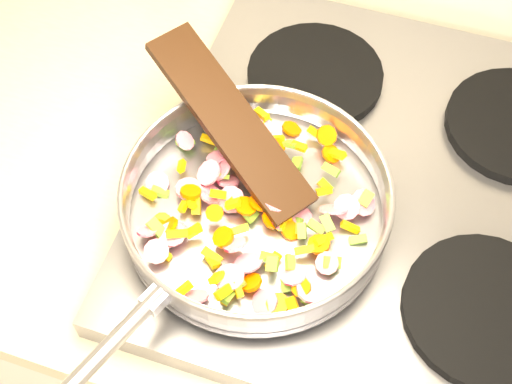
% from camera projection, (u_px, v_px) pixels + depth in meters
% --- Properties ---
extents(cooktop, '(0.60, 0.60, 0.04)m').
position_uv_depth(cooktop, '(388.00, 192.00, 0.92)').
color(cooktop, '#939399').
rests_on(cooktop, counter_top).
extents(grate_fl, '(0.19, 0.19, 0.02)m').
position_uv_depth(grate_fl, '(251.00, 242.00, 0.85)').
color(grate_fl, black).
rests_on(grate_fl, cooktop).
extents(grate_fr, '(0.19, 0.19, 0.02)m').
position_uv_depth(grate_fr, '(486.00, 310.00, 0.80)').
color(grate_fr, black).
rests_on(grate_fr, cooktop).
extents(grate_bl, '(0.19, 0.19, 0.02)m').
position_uv_depth(grate_bl, '(315.00, 75.00, 1.00)').
color(grate_bl, black).
rests_on(grate_bl, cooktop).
extents(saute_pan, '(0.36, 0.51, 0.06)m').
position_uv_depth(saute_pan, '(255.00, 202.00, 0.84)').
color(saute_pan, '#9E9EA5').
rests_on(saute_pan, grate_fl).
extents(vegetable_heap, '(0.29, 0.30, 0.05)m').
position_uv_depth(vegetable_heap, '(251.00, 205.00, 0.85)').
color(vegetable_heap, olive).
rests_on(vegetable_heap, saute_pan).
extents(wooden_spatula, '(0.26, 0.20, 0.09)m').
position_uv_depth(wooden_spatula, '(230.00, 122.00, 0.86)').
color(wooden_spatula, black).
rests_on(wooden_spatula, saute_pan).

